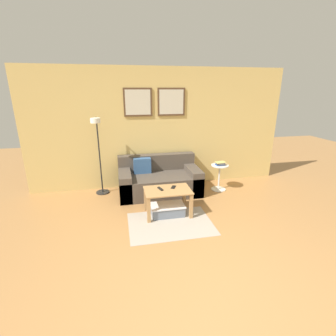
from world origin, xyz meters
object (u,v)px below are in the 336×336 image
storage_bin (168,210)px  coffee_table (168,195)px  floor_lamp (98,148)px  book_stack (220,163)px  remote_control (160,189)px  couch (159,180)px  cell_phone (173,187)px  side_table (219,175)px

storage_bin → coffee_table: bearing=74.0°
floor_lamp → book_stack: 2.53m
floor_lamp → remote_control: (1.05, -1.02, -0.52)m
storage_bin → book_stack: book_stack is taller
couch → cell_phone: couch is taller
cell_phone → coffee_table: bearing=-117.8°
coffee_table → storage_bin: 0.26m
coffee_table → storage_bin: bearing=-106.0°
storage_bin → side_table: bearing=33.7°
coffee_table → storage_bin: coffee_table is taller
couch → coffee_table: bearing=-90.6°
remote_control → cell_phone: remote_control is taller
coffee_table → book_stack: bearing=32.6°
couch → coffee_table: size_ratio=2.09×
cell_phone → floor_lamp: bearing=169.1°
couch → book_stack: couch is taller
storage_bin → side_table: (1.32, 0.88, 0.24)m
side_table → cell_phone: side_table is taller
coffee_table → side_table: bearing=32.9°
storage_bin → cell_phone: size_ratio=4.18×
remote_control → cell_phone: (0.24, 0.04, -0.01)m
storage_bin → book_stack: 1.66m
couch → remote_control: couch is taller
floor_lamp → remote_control: floor_lamp is taller
floor_lamp → remote_control: bearing=-44.2°
couch → side_table: size_ratio=2.95×
side_table → storage_bin: bearing=-146.3°
cell_phone → couch: bearing=123.3°
coffee_table → remote_control: remote_control is taller
storage_bin → floor_lamp: (-1.16, 1.10, 0.90)m
couch → side_table: (1.30, -0.13, 0.07)m
floor_lamp → book_stack: (2.48, -0.22, -0.40)m
side_table → floor_lamp: bearing=175.0°
couch → remote_control: 0.96m
coffee_table → cell_phone: 0.18m
couch → storage_bin: size_ratio=2.84×
floor_lamp → side_table: floor_lamp is taller
couch → side_table: 1.31m
coffee_table → floor_lamp: bearing=137.7°
side_table → cell_phone: bearing=-147.4°
side_table → cell_phone: 1.42m
coffee_table → floor_lamp: (-1.17, 1.06, 0.64)m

